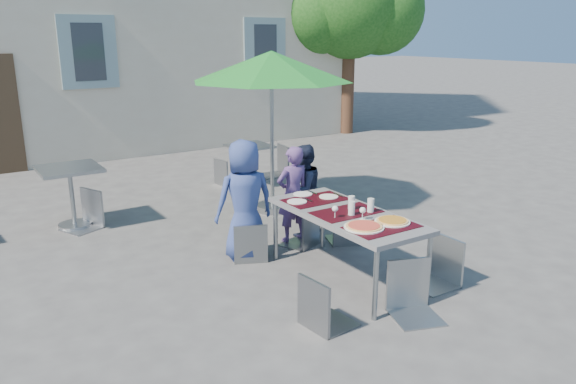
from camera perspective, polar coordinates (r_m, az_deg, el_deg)
ground at (r=5.61m, az=1.74°, el=-11.28°), size 90.00×90.00×0.00m
tree at (r=14.97m, az=6.32°, el=18.41°), size 3.60×3.00×4.70m
dining_table at (r=5.92m, az=5.94°, el=-2.57°), size 0.80×1.85×0.76m
pizza_near_left at (r=5.44m, az=7.72°, el=-3.49°), size 0.39×0.39×0.03m
pizza_near_right at (r=5.64m, az=10.55°, el=-2.91°), size 0.35×0.35×0.03m
glassware at (r=5.85m, az=6.93°, el=-1.46°), size 0.50×0.39×0.15m
place_settings at (r=6.37m, az=2.23°, el=-0.54°), size 0.67×0.47×0.01m
child_0 at (r=6.47m, az=-4.40°, el=-0.82°), size 0.75×0.55×1.41m
child_1 at (r=7.02m, az=0.50°, el=-0.24°), size 0.45×0.31×1.23m
child_2 at (r=7.26m, az=1.54°, el=0.19°), size 0.66×0.52×1.20m
chair_0 at (r=6.44m, az=-3.92°, el=-2.75°), size 0.51×0.51×0.88m
chair_1 at (r=6.86m, az=1.72°, el=-1.73°), size 0.49×0.49×0.84m
chair_2 at (r=6.98m, az=6.08°, el=-0.99°), size 0.54×0.54×0.94m
chair_3 at (r=4.97m, az=3.52°, el=-8.11°), size 0.45×0.45×0.93m
chair_4 at (r=6.03m, az=15.47°, el=-4.12°), size 0.43×0.43×0.95m
chair_5 at (r=5.33m, az=12.75°, el=-6.45°), size 0.55×0.55×0.97m
patio_umbrella at (r=8.02m, az=-1.69°, el=12.48°), size 2.30×2.30×2.32m
cafe_table_0 at (r=8.08m, az=-21.21°, el=0.78°), size 0.78×0.78×0.84m
bg_chair_r_0 at (r=8.00m, az=-20.04°, el=0.51°), size 0.57×0.57×0.98m
cafe_table_1 at (r=9.66m, az=-3.89°, el=3.41°), size 0.67×0.67×0.72m
bg_chair_l_1 at (r=9.77m, az=-6.43°, el=3.61°), size 0.45×0.44×0.87m
bg_chair_r_1 at (r=10.38m, az=-1.04°, el=5.07°), size 0.52×0.52×1.05m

